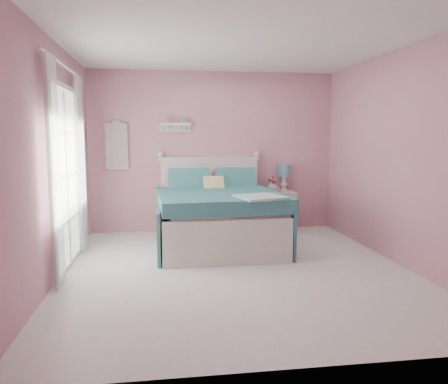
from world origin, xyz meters
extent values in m
plane|color=silver|center=(0.00, 0.00, 0.00)|extent=(4.50, 4.50, 0.00)
plane|color=#C27B8C|center=(0.00, 2.25, 1.30)|extent=(4.00, 0.00, 4.00)
plane|color=#C27B8C|center=(0.00, -2.25, 1.30)|extent=(4.00, 0.00, 4.00)
plane|color=#C27B8C|center=(-2.00, 0.00, 1.30)|extent=(0.00, 4.50, 4.50)
plane|color=#C27B8C|center=(2.00, 0.00, 1.30)|extent=(0.00, 4.50, 4.50)
plane|color=white|center=(0.00, 0.00, 2.60)|extent=(4.50, 4.50, 0.00)
cube|color=silver|center=(-0.08, 1.16, 0.22)|extent=(1.64, 2.11, 0.44)
cube|color=silver|center=(-0.08, 1.16, 0.52)|extent=(1.58, 2.05, 0.16)
cube|color=silver|center=(-0.08, 2.19, 0.58)|extent=(1.58, 0.07, 1.16)
cube|color=silver|center=(-0.07, 2.19, 1.19)|extent=(1.64, 0.09, 0.06)
cube|color=silver|center=(-0.08, 0.15, 0.28)|extent=(1.58, 0.06, 0.56)
cube|color=teal|center=(-0.08, 1.01, 0.69)|extent=(1.75, 1.85, 0.18)
cube|color=pink|center=(-0.44, 1.87, 0.80)|extent=(0.69, 0.31, 0.43)
cube|color=pink|center=(0.29, 1.87, 0.80)|extent=(0.69, 0.31, 0.43)
cube|color=#CCBC59|center=(-0.08, 1.59, 0.80)|extent=(0.31, 0.23, 0.31)
cube|color=beige|center=(1.08, 2.01, 0.33)|extent=(0.46, 0.43, 0.66)
cube|color=silver|center=(1.08, 1.81, 0.53)|extent=(0.40, 0.02, 0.16)
sphere|color=white|center=(1.08, 1.78, 0.53)|extent=(0.03, 0.03, 0.03)
cylinder|color=white|center=(1.17, 2.12, 0.67)|extent=(0.14, 0.14, 0.02)
cylinder|color=white|center=(1.17, 2.12, 0.79)|extent=(0.07, 0.07, 0.24)
cylinder|color=#5F8D9F|center=(1.17, 2.12, 1.00)|extent=(0.22, 0.22, 0.20)
imported|color=silver|center=(0.95, 2.05, 0.75)|extent=(0.21, 0.21, 0.17)
imported|color=#CF8B93|center=(0.99, 1.85, 0.69)|extent=(0.09, 0.09, 0.07)
sphere|color=#E54E65|center=(0.95, 2.05, 0.90)|extent=(0.06, 0.06, 0.06)
sphere|color=#E54E65|center=(0.99, 2.07, 0.86)|extent=(0.06, 0.06, 0.06)
sphere|color=#E54E65|center=(0.91, 2.06, 0.87)|extent=(0.06, 0.06, 0.06)
sphere|color=#E54E65|center=(0.97, 2.02, 0.84)|extent=(0.06, 0.06, 0.06)
sphere|color=#E54E65|center=(0.92, 2.03, 0.85)|extent=(0.06, 0.06, 0.06)
cube|color=silver|center=(-0.62, 2.17, 1.75)|extent=(0.50, 0.14, 0.04)
cube|color=silver|center=(-0.62, 2.23, 1.68)|extent=(0.50, 0.03, 0.12)
cylinder|color=#D18C99|center=(-0.78, 2.17, 1.82)|extent=(0.06, 0.06, 0.10)
cube|color=#5F8D9F|center=(-0.51, 2.17, 1.80)|extent=(0.08, 0.06, 0.07)
cube|color=white|center=(-1.55, 2.18, 1.40)|extent=(0.34, 0.03, 0.72)
cube|color=silver|center=(-1.97, 0.40, 2.13)|extent=(0.04, 1.32, 0.06)
cube|color=silver|center=(-1.97, 0.40, 0.03)|extent=(0.04, 1.32, 0.06)
cube|color=silver|center=(-1.97, -0.23, 1.05)|extent=(0.04, 0.06, 2.10)
cube|color=silver|center=(-1.97, 1.03, 1.05)|extent=(0.04, 0.06, 2.10)
cube|color=white|center=(-1.97, 0.40, 1.08)|extent=(0.02, 1.20, 2.04)
cube|color=white|center=(-1.92, -0.34, 1.18)|extent=(0.04, 0.40, 2.32)
cube|color=white|center=(-1.92, 1.14, 1.18)|extent=(0.04, 0.40, 2.32)
camera|label=1|loc=(-0.87, -4.90, 1.54)|focal=35.00mm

